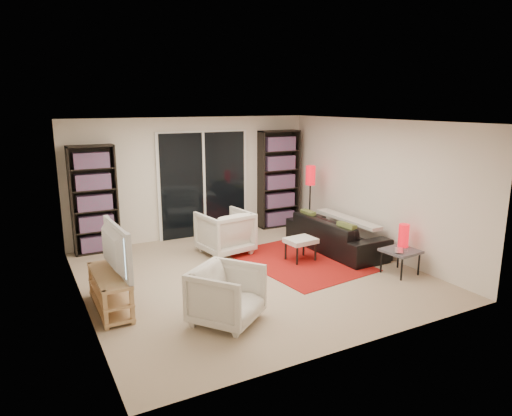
% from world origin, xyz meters
% --- Properties ---
extents(floor, '(5.00, 5.00, 0.00)m').
position_xyz_m(floor, '(0.00, 0.00, 0.00)').
color(floor, tan).
rests_on(floor, ground).
extents(wall_back, '(5.00, 0.02, 2.40)m').
position_xyz_m(wall_back, '(0.00, 2.50, 1.20)').
color(wall_back, silver).
rests_on(wall_back, ground).
extents(wall_front, '(5.00, 0.02, 2.40)m').
position_xyz_m(wall_front, '(0.00, -2.50, 1.20)').
color(wall_front, silver).
rests_on(wall_front, ground).
extents(wall_left, '(0.02, 5.00, 2.40)m').
position_xyz_m(wall_left, '(-2.50, 0.00, 1.20)').
color(wall_left, silver).
rests_on(wall_left, ground).
extents(wall_right, '(0.02, 5.00, 2.40)m').
position_xyz_m(wall_right, '(2.50, 0.00, 1.20)').
color(wall_right, silver).
rests_on(wall_right, ground).
extents(ceiling, '(5.00, 5.00, 0.02)m').
position_xyz_m(ceiling, '(0.00, 0.00, 2.40)').
color(ceiling, white).
rests_on(ceiling, wall_back).
extents(sliding_door, '(1.92, 0.08, 2.16)m').
position_xyz_m(sliding_door, '(0.20, 2.46, 1.05)').
color(sliding_door, white).
rests_on(sliding_door, ground).
extents(bookshelf_left, '(0.80, 0.30, 1.95)m').
position_xyz_m(bookshelf_left, '(-1.95, 2.33, 0.98)').
color(bookshelf_left, black).
rests_on(bookshelf_left, ground).
extents(bookshelf_right, '(0.90, 0.30, 2.10)m').
position_xyz_m(bookshelf_right, '(1.90, 2.33, 1.05)').
color(bookshelf_right, black).
rests_on(bookshelf_right, ground).
extents(tv_stand, '(0.38, 1.18, 0.50)m').
position_xyz_m(tv_stand, '(-2.21, -0.25, 0.26)').
color(tv_stand, tan).
rests_on(tv_stand, floor).
extents(tv, '(0.21, 1.14, 0.65)m').
position_xyz_m(tv, '(-2.19, -0.25, 0.83)').
color(tv, black).
rests_on(tv, tv_stand).
extents(rug, '(1.92, 2.44, 0.01)m').
position_xyz_m(rug, '(1.01, 0.16, 0.01)').
color(rug, '#A31510').
rests_on(rug, floor).
extents(sofa, '(0.86, 2.12, 0.61)m').
position_xyz_m(sofa, '(1.95, 0.38, 0.31)').
color(sofa, black).
rests_on(sofa, floor).
extents(armchair_back, '(0.95, 0.97, 0.78)m').
position_xyz_m(armchair_back, '(0.08, 1.18, 0.39)').
color(armchair_back, silver).
rests_on(armchair_back, floor).
extents(armchair_front, '(1.08, 1.09, 0.71)m').
position_xyz_m(armchair_front, '(-1.01, -1.29, 0.36)').
color(armchair_front, silver).
rests_on(armchair_front, floor).
extents(ottoman, '(0.53, 0.44, 0.40)m').
position_xyz_m(ottoman, '(1.06, 0.19, 0.34)').
color(ottoman, silver).
rests_on(ottoman, floor).
extents(side_table, '(0.55, 0.55, 0.40)m').
position_xyz_m(side_table, '(2.11, -1.09, 0.36)').
color(side_table, '#4D4C52').
rests_on(side_table, floor).
extents(laptop, '(0.35, 0.35, 0.02)m').
position_xyz_m(laptop, '(2.06, -1.15, 0.41)').
color(laptop, silver).
rests_on(laptop, side_table).
extents(table_lamp, '(0.17, 0.17, 0.37)m').
position_xyz_m(table_lamp, '(2.27, -0.97, 0.59)').
color(table_lamp, red).
rests_on(table_lamp, side_table).
extents(floor_lamp, '(0.22, 0.22, 1.43)m').
position_xyz_m(floor_lamp, '(2.12, 1.46, 1.10)').
color(floor_lamp, black).
rests_on(floor_lamp, floor).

